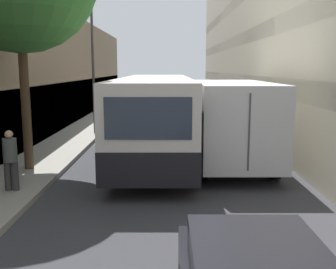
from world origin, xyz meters
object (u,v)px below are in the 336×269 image
(bus, at_px, (154,113))
(box_truck, at_px, (226,117))
(pedestrian, at_px, (8,159))
(street_lamp, at_px, (90,22))

(bus, distance_m, box_truck, 2.86)
(bus, bearing_deg, pedestrian, -124.28)
(box_truck, xyz_separation_m, street_lamp, (-5.72, 5.00, 3.86))
(pedestrian, bearing_deg, box_truck, 33.50)
(bus, relative_size, pedestrian, 7.57)
(bus, bearing_deg, street_lamp, 129.01)
(bus, relative_size, street_lamp, 1.54)
(box_truck, relative_size, pedestrian, 4.95)
(street_lamp, bearing_deg, pedestrian, -93.11)
(box_truck, xyz_separation_m, pedestrian, (-6.21, -4.11, -0.56))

